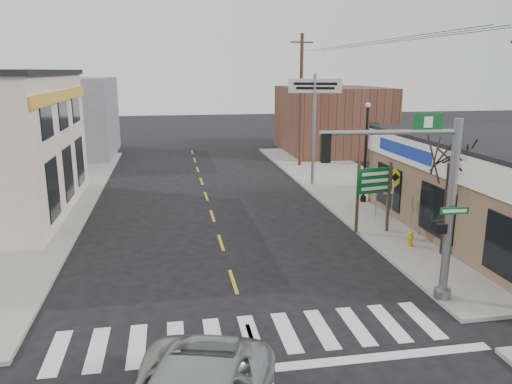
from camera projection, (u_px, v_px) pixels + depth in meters
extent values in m
plane|color=black|center=(253.00, 343.00, 13.12)|extent=(140.00, 140.00, 0.00)
cube|color=gray|center=(376.00, 201.00, 27.06)|extent=(6.00, 38.00, 0.13)
cube|color=gray|center=(24.00, 218.00, 24.04)|extent=(6.00, 38.00, 0.13)
cube|color=gold|center=(221.00, 243.00, 20.78)|extent=(0.12, 56.00, 0.01)
cube|color=silver|center=(250.00, 335.00, 13.50)|extent=(11.00, 2.20, 0.01)
cube|color=brown|center=(332.00, 120.00, 43.18)|extent=(8.00, 10.00, 5.60)
cube|color=gray|center=(57.00, 118.00, 41.13)|extent=(9.00, 10.00, 6.40)
cylinder|color=slate|center=(450.00, 212.00, 14.83)|extent=(0.26, 0.26, 5.53)
cylinder|color=slate|center=(391.00, 133.00, 13.92)|extent=(4.05, 0.15, 0.15)
cube|color=black|center=(328.00, 149.00, 13.71)|extent=(0.26, 0.20, 0.83)
cube|color=#0C4D1C|center=(454.00, 211.00, 14.60)|extent=(0.88, 0.04, 0.20)
cube|color=#0C4D1C|center=(429.00, 122.00, 14.04)|extent=(0.88, 0.05, 0.51)
cube|color=black|center=(442.00, 229.00, 14.86)|extent=(0.29, 0.24, 0.29)
cube|color=#4C3423|center=(358.00, 198.00, 21.31)|extent=(0.11, 0.11, 3.06)
cube|color=#4C3423|center=(389.00, 197.00, 21.55)|extent=(0.11, 0.11, 3.06)
cube|color=#085014|center=(375.00, 181.00, 21.19)|extent=(1.75, 0.05, 1.09)
cylinder|color=orange|center=(410.00, 240.00, 19.93)|extent=(0.18, 0.18, 0.50)
sphere|color=orange|center=(411.00, 234.00, 19.87)|extent=(0.20, 0.20, 0.20)
cylinder|color=gray|center=(393.00, 196.00, 23.20)|extent=(0.06, 0.06, 2.30)
cube|color=yellow|center=(394.00, 178.00, 22.97)|extent=(0.98, 0.03, 0.98)
cylinder|color=black|center=(365.00, 155.00, 26.23)|extent=(0.14, 0.14, 5.07)
sphere|color=silver|center=(368.00, 105.00, 25.61)|extent=(0.27, 0.27, 0.27)
cube|color=#0C5750|center=(376.00, 136.00, 26.08)|extent=(0.02, 0.54, 1.36)
cylinder|color=gray|center=(314.00, 130.00, 30.10)|extent=(0.20, 0.20, 6.68)
cube|color=silver|center=(315.00, 86.00, 29.47)|extent=(3.15, 0.18, 0.84)
cylinder|color=black|center=(446.00, 209.00, 18.78)|extent=(0.22, 0.22, 3.51)
ellipsoid|color=black|center=(467.00, 218.00, 22.20)|extent=(1.20, 1.20, 0.90)
cylinder|color=#40301A|center=(301.00, 101.00, 35.96)|extent=(0.24, 0.24, 9.39)
cube|color=#40301A|center=(302.00, 42.00, 34.99)|extent=(1.63, 0.10, 0.10)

